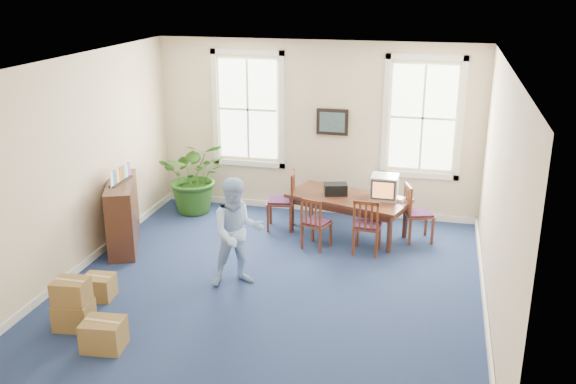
% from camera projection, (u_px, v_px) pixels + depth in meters
% --- Properties ---
extents(floor, '(6.50, 6.50, 0.00)m').
position_uv_depth(floor, '(272.00, 286.00, 9.30)').
color(floor, navy).
rests_on(floor, ground).
extents(ceiling, '(6.50, 6.50, 0.00)m').
position_uv_depth(ceiling, '(270.00, 63.00, 8.27)').
color(ceiling, white).
rests_on(ceiling, ground).
extents(wall_back, '(6.50, 0.00, 6.50)m').
position_uv_depth(wall_back, '(316.00, 129.00, 11.78)').
color(wall_back, beige).
rests_on(wall_back, ground).
extents(wall_front, '(6.50, 0.00, 6.50)m').
position_uv_depth(wall_front, '(178.00, 288.00, 5.79)').
color(wall_front, beige).
rests_on(wall_front, ground).
extents(wall_left, '(0.00, 6.50, 6.50)m').
position_uv_depth(wall_left, '(74.00, 166.00, 9.45)').
color(wall_left, beige).
rests_on(wall_left, ground).
extents(wall_right, '(0.00, 6.50, 6.50)m').
position_uv_depth(wall_right, '(499.00, 198.00, 8.12)').
color(wall_right, beige).
rests_on(wall_right, ground).
extents(baseboard_back, '(6.00, 0.04, 0.12)m').
position_uv_depth(baseboard_back, '(315.00, 208.00, 12.25)').
color(baseboard_back, white).
rests_on(baseboard_back, ground).
extents(baseboard_left, '(0.04, 6.50, 0.12)m').
position_uv_depth(baseboard_left, '(87.00, 262.00, 9.94)').
color(baseboard_left, white).
rests_on(baseboard_left, ground).
extents(baseboard_right, '(0.04, 6.50, 0.12)m').
position_uv_depth(baseboard_right, '(485.00, 306.00, 8.62)').
color(baseboard_right, white).
rests_on(baseboard_right, ground).
extents(window_left, '(1.40, 0.12, 2.20)m').
position_uv_depth(window_left, '(248.00, 109.00, 11.95)').
color(window_left, white).
rests_on(window_left, ground).
extents(window_right, '(1.40, 0.12, 2.20)m').
position_uv_depth(window_right, '(423.00, 118.00, 11.24)').
color(window_right, white).
rests_on(window_right, ground).
extents(wall_picture, '(0.58, 0.06, 0.48)m').
position_uv_depth(wall_picture, '(332.00, 122.00, 11.62)').
color(wall_picture, black).
rests_on(wall_picture, ground).
extents(conference_table, '(2.21, 1.47, 0.69)m').
position_uv_depth(conference_table, '(348.00, 215.00, 11.06)').
color(conference_table, '#472518').
rests_on(conference_table, ground).
extents(crt_tv, '(0.45, 0.49, 0.40)m').
position_uv_depth(crt_tv, '(384.00, 187.00, 10.79)').
color(crt_tv, '#B7B7BC').
rests_on(crt_tv, conference_table).
extents(game_console, '(0.21, 0.23, 0.05)m').
position_uv_depth(game_console, '(400.00, 199.00, 10.74)').
color(game_console, white).
rests_on(game_console, conference_table).
extents(equipment_bag, '(0.44, 0.35, 0.19)m').
position_uv_depth(equipment_bag, '(336.00, 189.00, 11.01)').
color(equipment_bag, black).
rests_on(equipment_bag, conference_table).
extents(chair_near_left, '(0.51, 0.51, 0.89)m').
position_uv_depth(chair_near_left, '(317.00, 222.00, 10.48)').
color(chair_near_left, maroon).
rests_on(chair_near_left, ground).
extents(chair_near_right, '(0.44, 0.44, 0.94)m').
position_uv_depth(chair_near_right, '(367.00, 225.00, 10.29)').
color(chair_near_right, maroon).
rests_on(chair_near_right, ground).
extents(chair_end_left, '(0.53, 0.53, 1.04)m').
position_uv_depth(chair_end_left, '(280.00, 200.00, 11.27)').
color(chair_end_left, maroon).
rests_on(chair_end_left, ground).
extents(chair_end_right, '(0.56, 0.56, 0.99)m').
position_uv_depth(chair_end_right, '(419.00, 213.00, 10.74)').
color(chair_end_right, maroon).
rests_on(chair_end_right, ground).
extents(man, '(0.98, 0.91, 1.61)m').
position_uv_depth(man, '(237.00, 232.00, 9.12)').
color(man, '#A2C8F7').
rests_on(man, ground).
extents(credenza, '(0.95, 1.49, 1.14)m').
position_uv_depth(credenza, '(123.00, 214.00, 10.50)').
color(credenza, '#472518').
rests_on(credenza, ground).
extents(brochure_rack, '(0.24, 0.60, 0.26)m').
position_uv_depth(brochure_rack, '(120.00, 173.00, 10.27)').
color(brochure_rack, '#99999E').
rests_on(brochure_rack, credenza).
extents(potted_plant, '(1.55, 1.45, 1.41)m').
position_uv_depth(potted_plant, '(196.00, 176.00, 12.01)').
color(potted_plant, '#235015').
rests_on(potted_plant, ground).
extents(cardboard_boxes, '(1.33, 1.33, 0.70)m').
position_uv_depth(cardboard_boxes, '(89.00, 301.00, 8.14)').
color(cardboard_boxes, olive).
rests_on(cardboard_boxes, ground).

